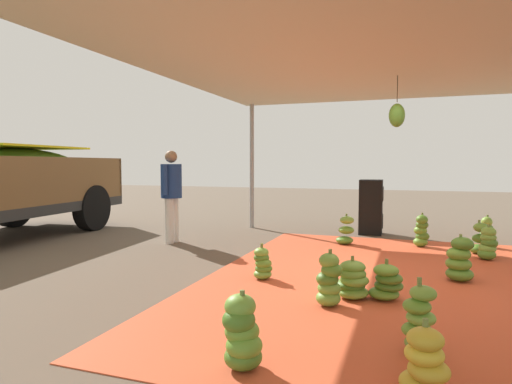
{
  "coord_description": "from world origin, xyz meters",
  "views": [
    {
      "loc": [
        -5.63,
        -0.11,
        1.47
      ],
      "look_at": [
        -0.52,
        1.68,
        1.12
      ],
      "focal_mm": 30.72,
      "sensor_mm": 36.0,
      "label": 1
    }
  ],
  "objects_px": {
    "banana_bunch_1": "(242,334)",
    "banana_bunch_7": "(263,264)",
    "banana_bunch_12": "(488,244)",
    "banana_bunch_13": "(329,281)",
    "banana_bunch_14": "(387,283)",
    "banana_bunch_11": "(480,240)",
    "banana_bunch_4": "(346,231)",
    "banana_bunch_8": "(460,260)",
    "banana_bunch_10": "(352,281)",
    "banana_bunch_5": "(421,232)",
    "banana_bunch_9": "(420,321)",
    "banana_bunch_0": "(486,233)",
    "speaker_stack": "(371,207)",
    "worker_0": "(171,189)",
    "banana_bunch_6": "(425,364)"
  },
  "relations": [
    {
      "from": "banana_bunch_5",
      "to": "banana_bunch_10",
      "type": "distance_m",
      "value": 3.52
    },
    {
      "from": "banana_bunch_1",
      "to": "banana_bunch_0",
      "type": "bearing_deg",
      "value": -22.84
    },
    {
      "from": "banana_bunch_8",
      "to": "banana_bunch_12",
      "type": "distance_m",
      "value": 1.57
    },
    {
      "from": "banana_bunch_12",
      "to": "speaker_stack",
      "type": "bearing_deg",
      "value": 43.82
    },
    {
      "from": "banana_bunch_9",
      "to": "banana_bunch_11",
      "type": "height_order",
      "value": "banana_bunch_9"
    },
    {
      "from": "banana_bunch_13",
      "to": "worker_0",
      "type": "xyz_separation_m",
      "value": [
        2.68,
        3.4,
        0.74
      ]
    },
    {
      "from": "banana_bunch_10",
      "to": "banana_bunch_11",
      "type": "relative_size",
      "value": 0.85
    },
    {
      "from": "banana_bunch_1",
      "to": "banana_bunch_7",
      "type": "distance_m",
      "value": 2.46
    },
    {
      "from": "banana_bunch_11",
      "to": "banana_bunch_14",
      "type": "bearing_deg",
      "value": 156.47
    },
    {
      "from": "banana_bunch_4",
      "to": "banana_bunch_7",
      "type": "height_order",
      "value": "banana_bunch_4"
    },
    {
      "from": "banana_bunch_7",
      "to": "banana_bunch_5",
      "type": "bearing_deg",
      "value": -33.25
    },
    {
      "from": "banana_bunch_11",
      "to": "banana_bunch_12",
      "type": "distance_m",
      "value": 0.41
    },
    {
      "from": "banana_bunch_8",
      "to": "speaker_stack",
      "type": "bearing_deg",
      "value": 21.46
    },
    {
      "from": "banana_bunch_14",
      "to": "banana_bunch_1",
      "type": "bearing_deg",
      "value": 155.93
    },
    {
      "from": "banana_bunch_4",
      "to": "banana_bunch_6",
      "type": "distance_m",
      "value": 5.27
    },
    {
      "from": "banana_bunch_6",
      "to": "banana_bunch_14",
      "type": "distance_m",
      "value": 1.99
    },
    {
      "from": "banana_bunch_0",
      "to": "banana_bunch_4",
      "type": "bearing_deg",
      "value": 102.27
    },
    {
      "from": "banana_bunch_9",
      "to": "speaker_stack",
      "type": "bearing_deg",
      "value": 8.24
    },
    {
      "from": "banana_bunch_14",
      "to": "banana_bunch_12",
      "type": "bearing_deg",
      "value": -27.78
    },
    {
      "from": "banana_bunch_10",
      "to": "banana_bunch_12",
      "type": "relative_size",
      "value": 0.87
    },
    {
      "from": "banana_bunch_13",
      "to": "banana_bunch_14",
      "type": "xyz_separation_m",
      "value": [
        0.39,
        -0.55,
        -0.07
      ]
    },
    {
      "from": "banana_bunch_1",
      "to": "banana_bunch_11",
      "type": "height_order",
      "value": "banana_bunch_1"
    },
    {
      "from": "banana_bunch_0",
      "to": "banana_bunch_12",
      "type": "height_order",
      "value": "banana_bunch_0"
    },
    {
      "from": "banana_bunch_5",
      "to": "banana_bunch_14",
      "type": "distance_m",
      "value": 3.39
    },
    {
      "from": "banana_bunch_7",
      "to": "banana_bunch_12",
      "type": "relative_size",
      "value": 0.84
    },
    {
      "from": "banana_bunch_5",
      "to": "speaker_stack",
      "type": "distance_m",
      "value": 1.56
    },
    {
      "from": "banana_bunch_14",
      "to": "banana_bunch_7",
      "type": "bearing_deg",
      "value": 76.11
    },
    {
      "from": "banana_bunch_1",
      "to": "banana_bunch_12",
      "type": "height_order",
      "value": "banana_bunch_1"
    },
    {
      "from": "banana_bunch_6",
      "to": "banana_bunch_4",
      "type": "bearing_deg",
      "value": 13.03
    },
    {
      "from": "speaker_stack",
      "to": "banana_bunch_13",
      "type": "bearing_deg",
      "value": 179.81
    },
    {
      "from": "banana_bunch_8",
      "to": "banana_bunch_10",
      "type": "bearing_deg",
      "value": 134.83
    },
    {
      "from": "worker_0",
      "to": "banana_bunch_1",
      "type": "bearing_deg",
      "value": -144.5
    },
    {
      "from": "banana_bunch_1",
      "to": "banana_bunch_10",
      "type": "bearing_deg",
      "value": -15.52
    },
    {
      "from": "banana_bunch_11",
      "to": "banana_bunch_7",
      "type": "bearing_deg",
      "value": 132.65
    },
    {
      "from": "banana_bunch_7",
      "to": "banana_bunch_9",
      "type": "xyz_separation_m",
      "value": [
        -1.64,
        -1.84,
        0.06
      ]
    },
    {
      "from": "banana_bunch_5",
      "to": "banana_bunch_11",
      "type": "height_order",
      "value": "banana_bunch_5"
    },
    {
      "from": "banana_bunch_7",
      "to": "worker_0",
      "type": "bearing_deg",
      "value": 51.66
    },
    {
      "from": "banana_bunch_9",
      "to": "banana_bunch_0",
      "type": "bearing_deg",
      "value": -13.61
    },
    {
      "from": "banana_bunch_0",
      "to": "banana_bunch_13",
      "type": "bearing_deg",
      "value": 153.23
    },
    {
      "from": "banana_bunch_4",
      "to": "banana_bunch_11",
      "type": "height_order",
      "value": "banana_bunch_4"
    },
    {
      "from": "banana_bunch_1",
      "to": "banana_bunch_8",
      "type": "bearing_deg",
      "value": -28.89
    },
    {
      "from": "worker_0",
      "to": "banana_bunch_10",
      "type": "bearing_deg",
      "value": -123.23
    },
    {
      "from": "banana_bunch_1",
      "to": "banana_bunch_7",
      "type": "relative_size",
      "value": 1.25
    },
    {
      "from": "banana_bunch_4",
      "to": "banana_bunch_13",
      "type": "relative_size",
      "value": 0.95
    },
    {
      "from": "banana_bunch_9",
      "to": "banana_bunch_11",
      "type": "bearing_deg",
      "value": -13.21
    },
    {
      "from": "banana_bunch_4",
      "to": "banana_bunch_12",
      "type": "distance_m",
      "value": 2.3
    },
    {
      "from": "banana_bunch_5",
      "to": "banana_bunch_11",
      "type": "xyz_separation_m",
      "value": [
        -0.38,
        -0.87,
        -0.03
      ]
    },
    {
      "from": "banana_bunch_14",
      "to": "worker_0",
      "type": "height_order",
      "value": "worker_0"
    },
    {
      "from": "banana_bunch_6",
      "to": "speaker_stack",
      "type": "height_order",
      "value": "speaker_stack"
    },
    {
      "from": "banana_bunch_8",
      "to": "banana_bunch_1",
      "type": "bearing_deg",
      "value": 151.11
    }
  ]
}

